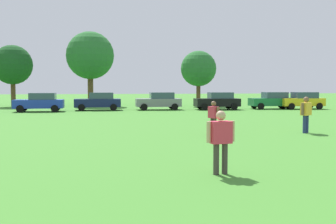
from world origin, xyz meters
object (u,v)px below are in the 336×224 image
object	(u,v)px
adult_bystander	(221,137)
bystander_near_trees	(214,115)
parked_car_blue_0	(40,102)
bystander_midfield	(306,111)
tree_left	(13,65)
parked_car_gray_2	(159,101)
tree_right	(90,56)
parked_car_yellow_5	(302,100)
parked_car_black_3	(218,101)
parked_car_navy_1	(99,101)
tree_far_right	(198,69)
parked_car_green_4	(272,100)

from	to	relation	value
adult_bystander	bystander_near_trees	size ratio (longest dim) A/B	1.06
parked_car_blue_0	bystander_near_trees	bearing A→B (deg)	120.06
bystander_near_trees	bystander_midfield	world-z (taller)	bystander_midfield
bystander_midfield	tree_left	bearing A→B (deg)	-91.94
parked_car_gray_2	tree_right	size ratio (longest dim) A/B	0.50
parked_car_yellow_5	parked_car_black_3	bearing A→B (deg)	-1.91
parked_car_gray_2	adult_bystander	bearing A→B (deg)	85.42
adult_bystander	bystander_near_trees	bearing A→B (deg)	66.69
bystander_midfield	parked_car_gray_2	size ratio (longest dim) A/B	0.42
adult_bystander	parked_car_navy_1	distance (m)	28.87
tree_right	tree_far_right	distance (m)	12.56
tree_far_right	parked_car_blue_0	bearing A→B (deg)	-155.84
tree_far_right	parked_car_navy_1	bearing A→B (deg)	-151.44
parked_car_black_3	parked_car_navy_1	bearing A→B (deg)	-3.81
adult_bystander	parked_car_blue_0	xyz separation A→B (m)	(-8.67, 27.40, -0.15)
adult_bystander	bystander_midfield	size ratio (longest dim) A/B	0.94
tree_right	parked_car_gray_2	bearing A→B (deg)	-53.15
tree_left	tree_far_right	xyz separation A→B (m)	(20.64, -2.63, -0.39)
parked_car_green_4	parked_car_blue_0	bearing A→B (deg)	2.02
parked_car_black_3	tree_right	bearing A→B (deg)	-37.89
parked_car_green_4	bystander_midfield	bearing A→B (deg)	70.96
parked_car_blue_0	bystander_midfield	bearing A→B (deg)	129.27
parked_car_blue_0	tree_far_right	xyz separation A→B (m)	(16.31, 7.32, 3.37)
parked_car_blue_0	parked_car_navy_1	world-z (taller)	same
bystander_midfield	parked_car_black_3	world-z (taller)	bystander_midfield
adult_bystander	parked_car_yellow_5	distance (m)	32.21
tree_far_right	tree_left	bearing A→B (deg)	172.75
bystander_near_trees	adult_bystander	bearing A→B (deg)	-36.67
parked_car_navy_1	parked_car_gray_2	xyz separation A→B (m)	(5.78, -0.12, 0.00)
tree_right	parked_car_black_3	bearing A→B (deg)	-37.89
tree_left	tree_right	size ratio (longest dim) A/B	0.80
parked_car_gray_2	parked_car_blue_0	bearing A→B (deg)	5.95
adult_bystander	parked_car_black_3	world-z (taller)	adult_bystander
tree_far_right	parked_car_yellow_5	bearing A→B (deg)	-38.46
parked_car_blue_0	parked_car_navy_1	xyz separation A→B (m)	(5.18, 1.26, 0.00)
parked_car_blue_0	tree_right	world-z (taller)	tree_right
bystander_near_trees	tree_left	distance (m)	32.70
tree_left	parked_car_green_4	bearing A→B (deg)	-18.93
tree_left	parked_car_gray_2	bearing A→B (deg)	-29.93
parked_car_navy_1	tree_left	xyz separation A→B (m)	(-9.51, 8.69, 3.76)
parked_car_yellow_5	adult_bystander	bearing A→B (deg)	59.00
adult_bystander	parked_car_gray_2	bearing A→B (deg)	76.38
bystander_midfield	parked_car_navy_1	bearing A→B (deg)	-99.33
bystander_near_trees	parked_car_navy_1	distance (m)	20.82
parked_car_navy_1	parked_car_black_3	world-z (taller)	same
adult_bystander	parked_car_yellow_5	bearing A→B (deg)	49.97
bystander_midfield	parked_car_green_4	xyz separation A→B (m)	(6.83, 19.79, -0.21)
parked_car_black_3	tree_left	world-z (taller)	tree_left
adult_bystander	tree_far_right	xyz separation A→B (m)	(7.64, 34.72, 3.22)
parked_car_yellow_5	parked_car_gray_2	bearing A→B (deg)	-3.73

